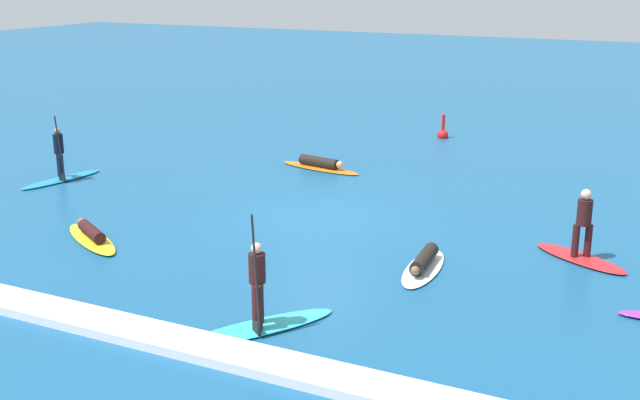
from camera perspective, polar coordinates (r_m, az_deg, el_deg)
ground_plane at (r=22.15m, az=0.00°, el=-1.24°), size 120.00×120.00×0.00m
surfer_on_blue_board at (r=27.15m, az=-17.94°, el=2.22°), size 1.06×3.09×2.18m
surfer_on_red_board at (r=19.83m, az=18.09°, el=-2.83°), size 2.57×1.94×1.73m
surfer_on_white_board at (r=18.50m, az=7.37°, el=-4.50°), size 0.98×2.67×0.42m
surfer_on_teal_board at (r=15.39m, az=-4.43°, el=-7.76°), size 2.41×3.10×2.39m
surfer_on_yellow_board at (r=21.07m, az=-15.93°, el=-2.45°), size 2.85×2.10×0.41m
surfer_on_orange_board at (r=27.42m, az=0.02°, el=2.53°), size 3.24×1.27×0.42m
marker_buoy at (r=32.83m, az=8.71°, el=4.67°), size 0.45×0.45×1.06m
wave_crest at (r=15.71m, az=-13.36°, el=-8.97°), size 15.08×0.90×0.18m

